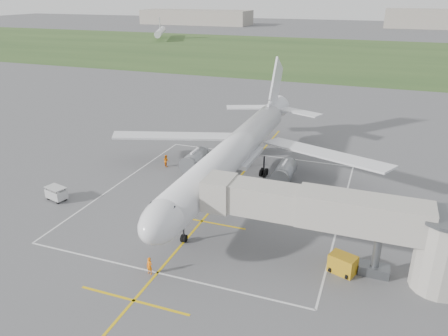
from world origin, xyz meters
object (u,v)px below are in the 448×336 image
at_px(airliner, 235,151).
at_px(baggage_cart, 56,193).
at_px(gpu_unit, 342,264).
at_px(ramp_worker_nose, 149,266).
at_px(jet_bridge, 353,223).
at_px(ramp_worker_wing, 166,161).

bearing_deg(airliner, baggage_cart, -146.52).
relative_size(gpu_unit, baggage_cart, 0.97).
height_order(airliner, baggage_cart, airliner).
bearing_deg(ramp_worker_nose, gpu_unit, 33.34).
height_order(airliner, ramp_worker_nose, airliner).
bearing_deg(gpu_unit, baggage_cart, -164.92).
distance_m(jet_bridge, baggage_cart, 34.25).
bearing_deg(airliner, jet_bridge, -42.19).
xyz_separation_m(gpu_unit, ramp_worker_wing, (-26.33, 17.09, 0.02)).
relative_size(baggage_cart, ramp_worker_wing, 1.58).
relative_size(gpu_unit, ramp_worker_nose, 1.63).
bearing_deg(baggage_cart, ramp_worker_nose, -12.72).
bearing_deg(baggage_cart, ramp_worker_wing, 77.40).
xyz_separation_m(baggage_cart, ramp_worker_nose, (17.68, -9.04, -0.05)).
xyz_separation_m(airliner, ramp_worker_nose, (-0.56, -21.10, -3.57)).
xyz_separation_m(jet_bridge, ramp_worker_nose, (-16.28, -6.85, -3.93)).
xyz_separation_m(gpu_unit, ramp_worker_nose, (-15.89, -6.18, -0.03)).
height_order(baggage_cart, ramp_worker_nose, baggage_cart).
distance_m(jet_bridge, gpu_unit, 3.97).
height_order(airliner, gpu_unit, airliner).
bearing_deg(jet_bridge, ramp_worker_nose, -157.18).
height_order(baggage_cart, ramp_worker_wing, ramp_worker_wing).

